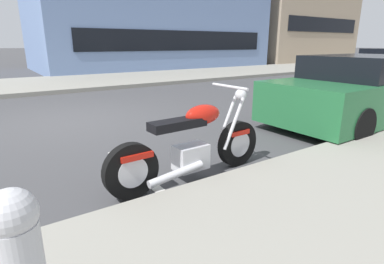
{
  "coord_description": "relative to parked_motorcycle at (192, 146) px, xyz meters",
  "views": [
    {
      "loc": [
        -1.45,
        -6.65,
        1.6
      ],
      "look_at": [
        0.53,
        -3.74,
        0.57
      ],
      "focal_mm": 28.48,
      "sensor_mm": 36.0,
      "label": 1
    }
  ],
  "objects": [
    {
      "name": "parking_stall_stripe",
      "position": [
        -0.49,
        0.38,
        -0.42
      ],
      "size": [
        0.12,
        2.2,
        0.01
      ],
      "primitive_type": "cube",
      "color": "silver",
      "rests_on": "ground"
    },
    {
      "name": "parked_motorcycle",
      "position": [
        0.0,
        0.0,
        0.0
      ],
      "size": [
        2.17,
        0.62,
        1.1
      ],
      "rotation": [
        0.0,
        0.0,
        0.03
      ],
      "color": "black",
      "rests_on": "ground"
    },
    {
      "name": "townhouse_near_left",
      "position": [
        7.85,
        16.71,
        3.6
      ],
      "size": [
        14.45,
        8.22,
        8.04
      ],
      "color": "#6B84B2",
      "rests_on": "ground"
    },
    {
      "name": "parked_car_mid_block",
      "position": [
        4.43,
        0.39,
        0.24
      ],
      "size": [
        4.27,
        1.87,
        1.37
      ],
      "rotation": [
        0.0,
        0.0,
        -0.0
      ],
      "color": "#236638",
      "rests_on": "ground"
    },
    {
      "name": "ground_plane",
      "position": [
        -0.49,
        3.81,
        -0.42
      ],
      "size": [
        260.0,
        260.0,
        0.0
      ],
      "primitive_type": "plane",
      "color": "#3D3D3F"
    },
    {
      "name": "car_opposite_curb",
      "position": [
        19.39,
        6.96,
        0.21
      ],
      "size": [
        4.42,
        1.99,
        1.31
      ],
      "rotation": [
        0.0,
        0.0,
        3.09
      ],
      "color": "black",
      "rests_on": "ground"
    },
    {
      "name": "sidewalk_far_curb",
      "position": [
        11.51,
        10.34,
        -0.35
      ],
      "size": [
        120.0,
        5.0,
        0.14
      ],
      "primitive_type": "cube",
      "color": "gray",
      "rests_on": "ground"
    }
  ]
}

